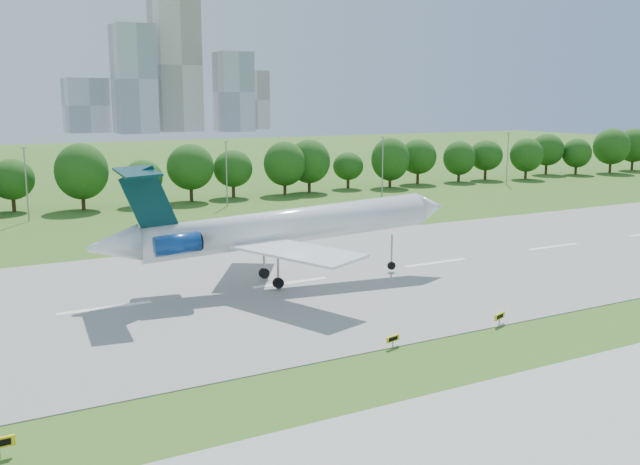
{
  "coord_description": "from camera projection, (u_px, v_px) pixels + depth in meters",
  "views": [
    {
      "loc": [
        -33.65,
        -42.98,
        19.95
      ],
      "look_at": [
        -0.16,
        18.0,
        6.86
      ],
      "focal_mm": 40.0,
      "sensor_mm": 36.0,
      "label": 1
    }
  ],
  "objects": [
    {
      "name": "runway",
      "position": [
        291.0,
        283.0,
        78.16
      ],
      "size": [
        400.0,
        45.0,
        0.08
      ],
      "primitive_type": "cube",
      "color": "gray",
      "rests_on": "ground"
    },
    {
      "name": "ground",
      "position": [
        431.0,
        354.0,
        56.63
      ],
      "size": [
        600.0,
        600.0,
        0.0
      ],
      "primitive_type": "plane",
      "color": "#2F5516",
      "rests_on": "ground"
    },
    {
      "name": "taxiway",
      "position": [
        622.0,
        449.0,
        41.12
      ],
      "size": [
        400.0,
        23.0,
        0.08
      ],
      "primitive_type": "cube",
      "color": "#ADADA8",
      "rests_on": "ground"
    },
    {
      "name": "airliner",
      "position": [
        271.0,
        227.0,
        76.13
      ],
      "size": [
        40.6,
        29.38,
        13.27
      ],
      "rotation": [
        0.0,
        -0.06,
        -0.1
      ],
      "color": "white",
      "rests_on": "ground"
    },
    {
      "name": "tree_line",
      "position": [
        133.0,
        173.0,
        134.74
      ],
      "size": [
        288.4,
        8.4,
        10.4
      ],
      "color": "#382314",
      "rests_on": "ground"
    },
    {
      "name": "taxi_sign_right",
      "position": [
        500.0,
        316.0,
        63.56
      ],
      "size": [
        1.57,
        0.71,
        1.12
      ],
      "rotation": [
        0.0,
        0.0,
        0.34
      ],
      "color": "gray",
      "rests_on": "ground"
    },
    {
      "name": "light_poles",
      "position": [
        133.0,
        178.0,
        124.91
      ],
      "size": [
        175.9,
        0.25,
        12.19
      ],
      "color": "gray",
      "rests_on": "ground"
    },
    {
      "name": "skyline",
      "position": [
        171.0,
        81.0,
        434.86
      ],
      "size": [
        127.0,
        52.0,
        80.0
      ],
      "color": "#B2B2B7",
      "rests_on": "ground"
    },
    {
      "name": "taxi_sign_centre",
      "position": [
        393.0,
        339.0,
        57.89
      ],
      "size": [
        1.42,
        0.51,
        1.0
      ],
      "rotation": [
        0.0,
        0.0,
        0.25
      ],
      "color": "gray",
      "rests_on": "ground"
    }
  ]
}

